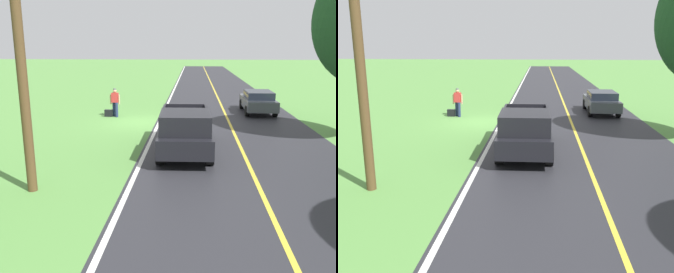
% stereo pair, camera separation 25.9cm
% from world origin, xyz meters
% --- Properties ---
extents(ground_plane, '(200.00, 200.00, 0.00)m').
position_xyz_m(ground_plane, '(0.00, 0.00, 0.00)').
color(ground_plane, '#568E42').
extents(road_surface, '(8.27, 120.00, 0.00)m').
position_xyz_m(road_surface, '(-4.98, 0.00, 0.00)').
color(road_surface, '#28282D').
rests_on(road_surface, ground).
extents(lane_edge_line, '(0.16, 117.60, 0.00)m').
position_xyz_m(lane_edge_line, '(-1.03, 0.00, 0.01)').
color(lane_edge_line, silver).
rests_on(lane_edge_line, ground).
extents(lane_centre_line, '(0.14, 117.60, 0.00)m').
position_xyz_m(lane_centre_line, '(-4.98, 0.00, 0.01)').
color(lane_centre_line, gold).
rests_on(lane_centre_line, ground).
extents(hitchhiker_walking, '(0.62, 0.52, 1.75)m').
position_xyz_m(hitchhiker_walking, '(1.79, -1.63, 0.98)').
color(hitchhiker_walking, navy).
rests_on(hitchhiker_walking, ground).
extents(suitcase_carried, '(0.47, 0.22, 0.43)m').
position_xyz_m(suitcase_carried, '(2.21, -1.57, 0.22)').
color(suitcase_carried, black).
rests_on(suitcase_carried, ground).
extents(pickup_truck_passing, '(2.20, 5.45, 1.82)m').
position_xyz_m(pickup_truck_passing, '(-2.63, 6.02, 0.97)').
color(pickup_truck_passing, black).
rests_on(pickup_truck_passing, ground).
extents(sedan_near_oncoming, '(1.94, 4.41, 1.41)m').
position_xyz_m(sedan_near_oncoming, '(-7.10, -3.64, 0.75)').
color(sedan_near_oncoming, '#4C5156').
rests_on(sedan_near_oncoming, ground).
extents(utility_pole_roadside, '(0.28, 0.28, 7.19)m').
position_xyz_m(utility_pole_roadside, '(1.80, 10.24, 3.59)').
color(utility_pole_roadside, brown).
rests_on(utility_pole_roadside, ground).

